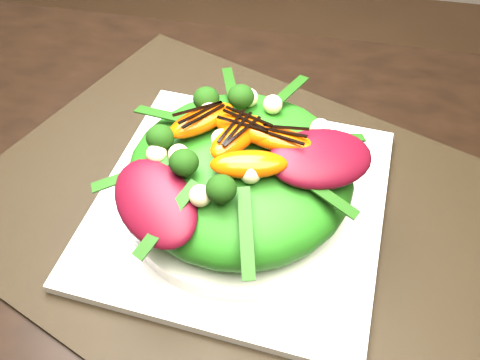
% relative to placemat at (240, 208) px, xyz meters
% --- Properties ---
extents(placemat, '(0.67, 0.59, 0.00)m').
position_rel_placemat_xyz_m(placemat, '(0.00, 0.00, 0.00)').
color(placemat, black).
rests_on(placemat, dining_table).
extents(plate_base, '(0.32, 0.32, 0.01)m').
position_rel_placemat_xyz_m(plate_base, '(0.00, 0.00, 0.01)').
color(plate_base, silver).
rests_on(plate_base, placemat).
extents(salad_bowl, '(0.29, 0.29, 0.02)m').
position_rel_placemat_xyz_m(salad_bowl, '(0.00, 0.00, 0.02)').
color(salad_bowl, white).
rests_on(salad_bowl, plate_base).
extents(lettuce_mound, '(0.24, 0.24, 0.08)m').
position_rel_placemat_xyz_m(lettuce_mound, '(0.00, 0.00, 0.06)').
color(lettuce_mound, '#256D14').
rests_on(lettuce_mound, salad_bowl).
extents(radicchio_leaf, '(0.12, 0.10, 0.02)m').
position_rel_placemat_xyz_m(radicchio_leaf, '(0.07, -0.00, 0.10)').
color(radicchio_leaf, '#460713').
rests_on(radicchio_leaf, lettuce_mound).
extents(orange_segment, '(0.07, 0.05, 0.02)m').
position_rel_placemat_xyz_m(orange_segment, '(-0.01, 0.03, 0.10)').
color(orange_segment, '#CA3F03').
rests_on(orange_segment, lettuce_mound).
extents(broccoli_floret, '(0.04, 0.04, 0.04)m').
position_rel_placemat_xyz_m(broccoli_floret, '(-0.05, 0.02, 0.11)').
color(broccoli_floret, black).
rests_on(broccoli_floret, lettuce_mound).
extents(macadamia_nut, '(0.02, 0.02, 0.02)m').
position_rel_placemat_xyz_m(macadamia_nut, '(0.04, -0.04, 0.10)').
color(macadamia_nut, '#BFB486').
rests_on(macadamia_nut, lettuce_mound).
extents(balsamic_drizzle, '(0.04, 0.02, 0.00)m').
position_rel_placemat_xyz_m(balsamic_drizzle, '(-0.01, 0.03, 0.11)').
color(balsamic_drizzle, black).
rests_on(balsamic_drizzle, orange_segment).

